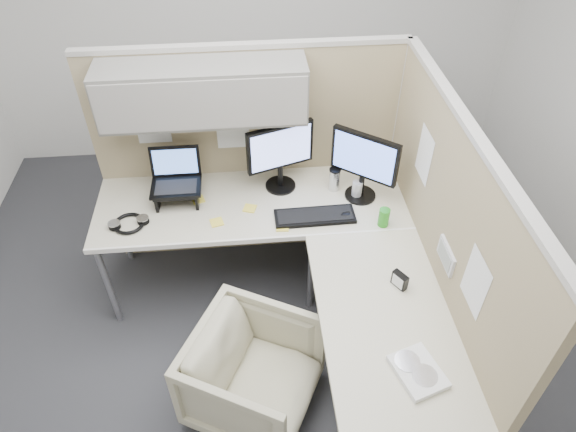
{
  "coord_description": "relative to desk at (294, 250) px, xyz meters",
  "views": [
    {
      "loc": [
        -0.11,
        -1.98,
        2.87
      ],
      "look_at": [
        0.1,
        0.25,
        0.85
      ],
      "focal_mm": 32.0,
      "sensor_mm": 36.0,
      "label": 1
    }
  ],
  "objects": [
    {
      "name": "ground",
      "position": [
        -0.12,
        -0.13,
        -0.69
      ],
      "size": [
        4.5,
        4.5,
        0.0
      ],
      "primitive_type": "plane",
      "color": "#2C2D30",
      "rests_on": "ground"
    },
    {
      "name": "partition_back",
      "position": [
        -0.34,
        0.7,
        0.41
      ],
      "size": [
        2.0,
        0.36,
        1.63
      ],
      "color": "tan",
      "rests_on": "ground"
    },
    {
      "name": "partition_right",
      "position": [
        0.78,
        -0.19,
        0.13
      ],
      "size": [
        0.07,
        2.03,
        1.63
      ],
      "color": "tan",
      "rests_on": "ground"
    },
    {
      "name": "desk",
      "position": [
        0.0,
        0.0,
        0.0
      ],
      "size": [
        2.0,
        1.98,
        0.73
      ],
      "color": "beige",
      "rests_on": "ground"
    },
    {
      "name": "office_chair",
      "position": [
        -0.28,
        -0.56,
        -0.36
      ],
      "size": [
        0.83,
        0.85,
        0.66
      ],
      "primitive_type": "imported",
      "rotation": [
        0.0,
        0.0,
        1.09
      ],
      "color": "beige",
      "rests_on": "ground"
    },
    {
      "name": "monitor_left",
      "position": [
        -0.03,
        0.55,
        0.32
      ],
      "size": [
        0.43,
        0.2,
        0.47
      ],
      "rotation": [
        0.0,
        0.0,
        0.33
      ],
      "color": "black",
      "rests_on": "desk"
    },
    {
      "name": "monitor_right",
      "position": [
        0.47,
        0.41,
        0.32
      ],
      "size": [
        0.37,
        0.3,
        0.47
      ],
      "rotation": [
        0.0,
        0.0,
        -0.66
      ],
      "color": "black",
      "rests_on": "desk"
    },
    {
      "name": "laptop_station",
      "position": [
        -0.7,
        0.49,
        0.17
      ],
      "size": [
        0.31,
        0.27,
        0.33
      ],
      "color": "black",
      "rests_on": "desk"
    },
    {
      "name": "keyboard",
      "position": [
        0.15,
        0.22,
        0.05
      ],
      "size": [
        0.5,
        0.17,
        0.02
      ],
      "primitive_type": "cube",
      "rotation": [
        0.0,
        0.0,
        0.02
      ],
      "color": "black",
      "rests_on": "desk"
    },
    {
      "name": "mouse",
      "position": [
        0.34,
        0.21,
        0.06
      ],
      "size": [
        0.11,
        0.09,
        0.03
      ],
      "primitive_type": "ellipsoid",
      "rotation": [
        0.0,
        0.0,
        0.43
      ],
      "color": "black",
      "rests_on": "desk"
    },
    {
      "name": "travel_mug",
      "position": [
        0.31,
        0.5,
        0.12
      ],
      "size": [
        0.08,
        0.08,
        0.16
      ],
      "color": "silver",
      "rests_on": "desk"
    },
    {
      "name": "soda_can_green",
      "position": [
        0.56,
        0.12,
        0.1
      ],
      "size": [
        0.07,
        0.07,
        0.12
      ],
      "primitive_type": "cylinder",
      "color": "#268C1E",
      "rests_on": "desk"
    },
    {
      "name": "soda_can_silver",
      "position": [
        0.45,
        0.4,
        0.1
      ],
      "size": [
        0.07,
        0.07,
        0.12
      ],
      "primitive_type": "cylinder",
      "color": "silver",
      "rests_on": "desk"
    },
    {
      "name": "sticky_note_a",
      "position": [
        -0.45,
        0.24,
        0.05
      ],
      "size": [
        0.09,
        0.09,
        0.01
      ],
      "primitive_type": "cube",
      "rotation": [
        0.0,
        0.0,
        0.26
      ],
      "color": "yellow",
      "rests_on": "desk"
    },
    {
      "name": "sticky_note_c",
      "position": [
        -0.57,
        0.47,
        0.05
      ],
      "size": [
        0.09,
        0.09,
        0.01
      ],
      "primitive_type": "cube",
      "rotation": [
        0.0,
        0.0,
        0.3
      ],
      "color": "yellow",
      "rests_on": "desk"
    },
    {
      "name": "sticky_note_b",
      "position": [
        -0.06,
        0.16,
        0.05
      ],
      "size": [
        0.08,
        0.08,
        0.01
      ],
      "primitive_type": "cube",
      "rotation": [
        0.0,
        0.0,
        -0.09
      ],
      "color": "yellow",
      "rests_on": "desk"
    },
    {
      "name": "sticky_note_d",
      "position": [
        -0.25,
        0.35,
        0.05
      ],
      "size": [
        0.1,
        0.1,
        0.01
      ],
      "primitive_type": "cube",
      "rotation": [
        0.0,
        0.0,
        -0.32
      ],
      "color": "yellow",
      "rests_on": "desk"
    },
    {
      "name": "headphones",
      "position": [
        -0.99,
        0.26,
        0.06
      ],
      "size": [
        0.24,
        0.23,
        0.03
      ],
      "rotation": [
        0.0,
        0.0,
        0.19
      ],
      "color": "black",
      "rests_on": "desk"
    },
    {
      "name": "paper_stack",
      "position": [
        0.48,
        -0.89,
        0.06
      ],
      "size": [
        0.26,
        0.3,
        0.03
      ],
      "rotation": [
        0.0,
        0.0,
        0.31
      ],
      "color": "white",
      "rests_on": "desk"
    },
    {
      "name": "desk_clock",
      "position": [
        0.53,
        -0.36,
        0.09
      ],
      "size": [
        0.08,
        0.1,
        0.09
      ],
      "rotation": [
        0.0,
        0.0,
        -0.99
      ],
      "color": "black",
      "rests_on": "desk"
    }
  ]
}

